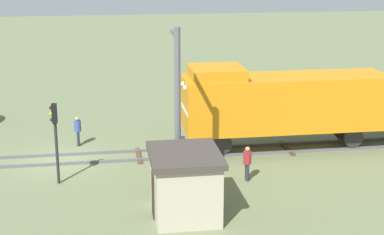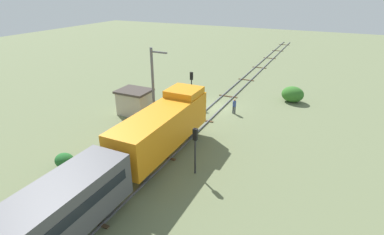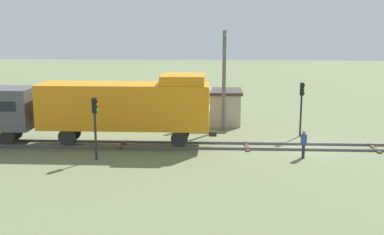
{
  "view_description": "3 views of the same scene",
  "coord_description": "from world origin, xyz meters",
  "px_view_note": "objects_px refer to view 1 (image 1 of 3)",
  "views": [
    {
      "loc": [
        29.84,
        2.42,
        10.58
      ],
      "look_at": [
        0.46,
        6.95,
        2.19
      ],
      "focal_mm": 55.0,
      "sensor_mm": 36.0,
      "label": 1
    },
    {
      "loc": [
        -11.42,
        30.66,
        12.99
      ],
      "look_at": [
        -1.22,
        9.26,
        2.6
      ],
      "focal_mm": 28.0,
      "sensor_mm": 36.0,
      "label": 2
    },
    {
      "loc": [
        -30.8,
        6.17,
        8.08
      ],
      "look_at": [
        -0.89,
        7.7,
        2.13
      ],
      "focal_mm": 45.0,
      "sensor_mm": 36.0,
      "label": 3
    }
  ],
  "objects_px": {
    "worker_near_track": "(78,129)",
    "relay_hut": "(185,183)",
    "traffic_signal_near": "(55,128)",
    "worker_by_signal": "(247,161)",
    "catenary_mast": "(177,107)",
    "traffic_signal_mid": "(286,89)",
    "locomotive": "(282,101)"
  },
  "relations": [
    {
      "from": "locomotive",
      "to": "worker_near_track",
      "type": "bearing_deg",
      "value": -102.19
    },
    {
      "from": "worker_near_track",
      "to": "relay_hut",
      "type": "height_order",
      "value": "relay_hut"
    },
    {
      "from": "traffic_signal_near",
      "to": "catenary_mast",
      "type": "height_order",
      "value": "catenary_mast"
    },
    {
      "from": "traffic_signal_near",
      "to": "catenary_mast",
      "type": "bearing_deg",
      "value": 72.45
    },
    {
      "from": "worker_near_track",
      "to": "relay_hut",
      "type": "distance_m",
      "value": 10.96
    },
    {
      "from": "traffic_signal_near",
      "to": "worker_by_signal",
      "type": "bearing_deg",
      "value": 83.6
    },
    {
      "from": "locomotive",
      "to": "worker_near_track",
      "type": "relative_size",
      "value": 6.82
    },
    {
      "from": "worker_near_track",
      "to": "catenary_mast",
      "type": "bearing_deg",
      "value": -54.99
    },
    {
      "from": "worker_near_track",
      "to": "relay_hut",
      "type": "xyz_separation_m",
      "value": [
        9.9,
        4.68,
        0.4
      ]
    },
    {
      "from": "traffic_signal_mid",
      "to": "worker_by_signal",
      "type": "distance_m",
      "value": 8.86
    },
    {
      "from": "locomotive",
      "to": "catenary_mast",
      "type": "height_order",
      "value": "catenary_mast"
    },
    {
      "from": "worker_near_track",
      "to": "worker_by_signal",
      "type": "bearing_deg",
      "value": -36.76
    },
    {
      "from": "locomotive",
      "to": "worker_by_signal",
      "type": "bearing_deg",
      "value": -35.06
    },
    {
      "from": "traffic_signal_mid",
      "to": "worker_by_signal",
      "type": "relative_size",
      "value": 2.2
    },
    {
      "from": "worker_near_track",
      "to": "traffic_signal_near",
      "type": "bearing_deg",
      "value": -95.51
    },
    {
      "from": "locomotive",
      "to": "traffic_signal_mid",
      "type": "xyz_separation_m",
      "value": [
        -3.4,
        1.3,
        -0.16
      ]
    },
    {
      "from": "traffic_signal_mid",
      "to": "catenary_mast",
      "type": "xyz_separation_m",
      "value": [
        8.33,
        -7.69,
        1.38
      ]
    },
    {
      "from": "catenary_mast",
      "to": "relay_hut",
      "type": "xyz_separation_m",
      "value": [
        2.57,
        -0.04,
        -2.6
      ]
    },
    {
      "from": "worker_by_signal",
      "to": "traffic_signal_near",
      "type": "bearing_deg",
      "value": 81.77
    },
    {
      "from": "locomotive",
      "to": "traffic_signal_mid",
      "type": "height_order",
      "value": "locomotive"
    },
    {
      "from": "traffic_signal_near",
      "to": "relay_hut",
      "type": "xyz_separation_m",
      "value": [
        4.3,
        5.44,
        -1.33
      ]
    },
    {
      "from": "traffic_signal_near",
      "to": "worker_near_track",
      "type": "bearing_deg",
      "value": 172.29
    },
    {
      "from": "traffic_signal_mid",
      "to": "catenary_mast",
      "type": "distance_m",
      "value": 11.42
    },
    {
      "from": "traffic_signal_mid",
      "to": "catenary_mast",
      "type": "height_order",
      "value": "catenary_mast"
    },
    {
      "from": "locomotive",
      "to": "relay_hut",
      "type": "height_order",
      "value": "locomotive"
    },
    {
      "from": "traffic_signal_mid",
      "to": "worker_by_signal",
      "type": "bearing_deg",
      "value": -29.22
    },
    {
      "from": "traffic_signal_near",
      "to": "relay_hut",
      "type": "relative_size",
      "value": 1.11
    },
    {
      "from": "traffic_signal_near",
      "to": "catenary_mast",
      "type": "xyz_separation_m",
      "value": [
        1.73,
        5.49,
        1.28
      ]
    },
    {
      "from": "locomotive",
      "to": "relay_hut",
      "type": "relative_size",
      "value": 3.31
    },
    {
      "from": "worker_by_signal",
      "to": "catenary_mast",
      "type": "height_order",
      "value": "catenary_mast"
    },
    {
      "from": "traffic_signal_near",
      "to": "catenary_mast",
      "type": "distance_m",
      "value": 5.89
    },
    {
      "from": "traffic_signal_mid",
      "to": "relay_hut",
      "type": "relative_size",
      "value": 1.07
    }
  ]
}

